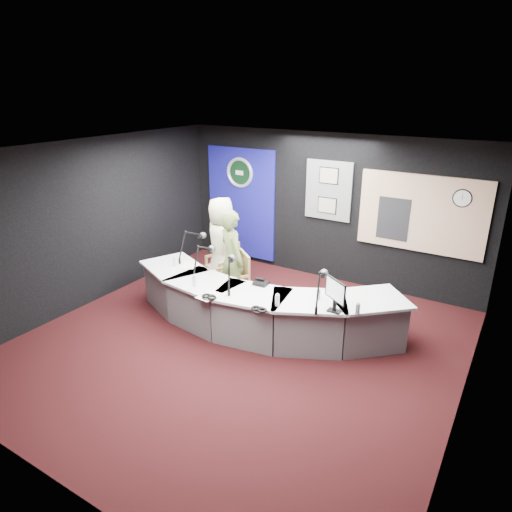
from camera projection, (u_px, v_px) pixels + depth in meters
The scene contains 33 objects.
ground at pixel (239, 344), 6.75m from camera, with size 6.00×6.00×0.00m, color black.
ceiling at pixel (236, 152), 5.75m from camera, with size 6.00×6.00×0.02m, color silver.
wall_back at pixel (326, 208), 8.64m from camera, with size 6.00×0.02×2.80m, color black.
wall_front at pixel (42, 363), 3.86m from camera, with size 6.00×0.02×2.80m, color black.
wall_left at pixel (91, 223), 7.72m from camera, with size 0.02×6.00×2.80m, color black.
wall_right at pixel (476, 309), 4.78m from camera, with size 0.02×6.00×2.80m, color black.
broadcast_desk at pixel (256, 306), 7.08m from camera, with size 4.50×1.90×0.75m, color silver, non-canonical shape.
backdrop_panel at pixel (241, 203), 9.60m from camera, with size 1.60×0.05×2.30m, color navy.
agency_seal at pixel (240, 173), 9.34m from camera, with size 0.63×0.63×0.07m, color silver.
seal_center at pixel (240, 173), 9.34m from camera, with size 0.48×0.48×0.01m, color black.
pinboard at pixel (328, 191), 8.47m from camera, with size 0.90×0.04×1.10m, color slate.
framed_photo_upper at pixel (329, 176), 8.34m from camera, with size 0.34×0.02×0.27m, color gray.
framed_photo_lower at pixel (327, 206), 8.54m from camera, with size 0.34×0.02×0.27m, color gray.
booth_window_frame at pixel (421, 214), 7.71m from camera, with size 2.12×0.06×1.32m, color tan.
booth_glow at pixel (421, 214), 7.70m from camera, with size 2.00×0.02×1.20m, color #FFF1A1.
equipment_rack at pixel (393, 219), 7.96m from camera, with size 0.55×0.02×0.75m, color black.
wall_clock at pixel (462, 198), 7.27m from camera, with size 0.28×0.28×0.01m, color white.
armchair_left at pixel (222, 265), 8.37m from camera, with size 0.55×0.55×0.98m, color #9E7C48, non-canonical shape.
armchair_right at pixel (233, 283), 7.75m from camera, with size 0.49×0.49×0.87m, color #9E7C48, non-canonical shape.
draped_jacket at pixel (224, 254), 8.56m from camera, with size 0.50×0.10×0.70m, color #666456.
person_man at pixel (222, 245), 8.23m from camera, with size 0.86×0.56×1.76m, color beige.
person_woman at pixel (232, 260), 7.60m from camera, with size 0.63×0.41×1.72m, color olive.
computer_monitor at pixel (336, 290), 6.00m from camera, with size 0.40×0.02×0.27m, color black.
desk_phone at pixel (261, 283), 6.92m from camera, with size 0.21×0.17×0.05m, color black.
headphones_near at pixel (259, 309), 6.14m from camera, with size 0.21×0.21×0.03m, color black.
headphones_far at pixel (209, 297), 6.50m from camera, with size 0.22×0.22×0.04m, color black.
paper_stack at pixel (189, 265), 7.66m from camera, with size 0.22×0.32×0.00m, color white.
notepad at pixel (209, 296), 6.56m from camera, with size 0.23×0.34×0.00m, color white.
boom_mic_a at pixel (191, 242), 7.86m from camera, with size 0.16×0.74×0.60m, color black, non-canonical shape.
boom_mic_b at pixel (203, 257), 7.18m from camera, with size 0.21×0.73×0.60m, color black, non-canonical shape.
boom_mic_c at pixel (230, 268), 6.75m from camera, with size 0.43×0.66×0.60m, color black, non-canonical shape.
boom_mic_d at pixel (321, 284), 6.22m from camera, with size 0.28×0.72×0.60m, color black, non-canonical shape.
water_bottles at pixel (250, 286), 6.68m from camera, with size 3.26×0.62×0.18m, color silver, non-canonical shape.
Camera 1 is at (3.27, -4.85, 3.62)m, focal length 32.00 mm.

